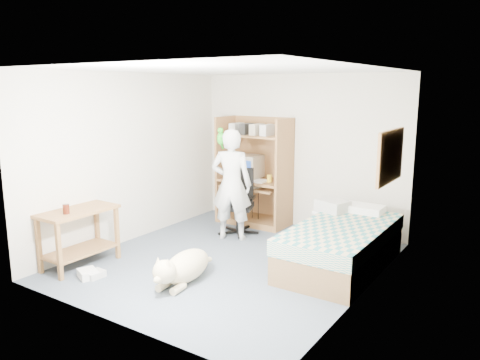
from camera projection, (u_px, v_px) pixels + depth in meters
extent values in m
plane|color=#475261|center=(231.00, 261.00, 6.25)|extent=(4.00, 4.00, 0.00)
cube|color=beige|center=(300.00, 152.00, 7.64)|extent=(3.60, 0.02, 2.50)
cube|color=beige|center=(368.00, 185.00, 5.03)|extent=(0.02, 4.00, 2.50)
cube|color=beige|center=(132.00, 158.00, 6.98)|extent=(0.02, 4.00, 2.50)
cube|color=white|center=(230.00, 70.00, 5.77)|extent=(3.60, 4.00, 0.02)
cube|color=brown|center=(226.00, 168.00, 8.16)|extent=(0.04, 0.60, 1.80)
cube|color=brown|center=(285.00, 175.00, 7.53)|extent=(0.04, 0.60, 1.80)
cube|color=brown|center=(263.00, 169.00, 8.08)|extent=(1.20, 0.02, 1.80)
cube|color=brown|center=(254.00, 181.00, 7.88)|extent=(1.12, 0.60, 0.04)
cube|color=brown|center=(251.00, 187.00, 7.83)|extent=(1.00, 0.50, 0.03)
cube|color=brown|center=(254.00, 136.00, 7.73)|extent=(1.12, 0.55, 0.03)
cube|color=brown|center=(254.00, 220.00, 8.01)|extent=(1.12, 0.60, 0.10)
cube|color=brown|center=(341.00, 254.00, 6.00)|extent=(1.00, 2.00, 0.36)
cube|color=#2B7275|center=(342.00, 233.00, 5.95)|extent=(1.02, 2.02, 0.20)
cube|color=white|center=(363.00, 209.00, 6.57)|extent=(0.55, 0.35, 0.12)
cube|color=brown|center=(78.00, 211.00, 5.97)|extent=(0.50, 1.00, 0.04)
cube|color=brown|center=(39.00, 246.00, 5.78)|extent=(0.05, 0.05, 0.70)
cube|color=brown|center=(59.00, 253.00, 5.57)|extent=(0.05, 0.05, 0.70)
cube|color=brown|center=(97.00, 229.00, 6.52)|extent=(0.05, 0.05, 0.70)
cube|color=brown|center=(117.00, 233.00, 6.30)|extent=(0.05, 0.05, 0.70)
cube|color=brown|center=(80.00, 251.00, 6.07)|extent=(0.46, 0.92, 0.03)
cube|color=#A07147|center=(391.00, 156.00, 5.74)|extent=(0.03, 0.90, 0.60)
cube|color=brown|center=(392.00, 131.00, 5.68)|extent=(0.04, 0.94, 0.04)
cube|color=brown|center=(389.00, 181.00, 5.80)|extent=(0.04, 0.94, 0.04)
cylinder|color=black|center=(238.00, 231.00, 7.43)|extent=(0.57, 0.57, 0.06)
cylinder|color=black|center=(238.00, 220.00, 7.39)|extent=(0.06, 0.06, 0.38)
cube|color=black|center=(238.00, 206.00, 7.35)|extent=(0.57, 0.57, 0.08)
cube|color=black|center=(241.00, 184.00, 7.49)|extent=(0.40, 0.20, 0.53)
cube|color=black|center=(223.00, 197.00, 7.37)|extent=(0.14, 0.28, 0.04)
cube|color=black|center=(253.00, 198.00, 7.27)|extent=(0.14, 0.28, 0.04)
imported|color=silver|center=(231.00, 185.00, 7.04)|extent=(0.72, 0.60, 1.69)
ellipsoid|color=#159618|center=(221.00, 138.00, 7.03)|extent=(0.12, 0.12, 0.20)
sphere|color=#159618|center=(220.00, 130.00, 6.97)|extent=(0.09, 0.09, 0.09)
cone|color=#D65C13|center=(220.00, 131.00, 6.93)|extent=(0.05, 0.05, 0.03)
cylinder|color=#159618|center=(222.00, 146.00, 7.10)|extent=(0.08, 0.14, 0.12)
ellipsoid|color=beige|center=(187.00, 266.00, 5.61)|extent=(0.47, 0.84, 0.36)
sphere|color=beige|center=(165.00, 272.00, 5.20)|extent=(0.27, 0.27, 0.27)
cone|color=beige|center=(158.00, 261.00, 5.18)|extent=(0.08, 0.08, 0.10)
cone|color=beige|center=(168.00, 263.00, 5.13)|extent=(0.08, 0.08, 0.10)
ellipsoid|color=beige|center=(159.00, 279.00, 5.11)|extent=(0.11, 0.15, 0.09)
cylinder|color=beige|center=(205.00, 260.00, 5.99)|extent=(0.10, 0.26, 0.13)
cube|color=silver|center=(332.00, 214.00, 6.64)|extent=(0.54, 0.48, 0.04)
cube|color=silver|center=(331.00, 240.00, 6.71)|extent=(0.49, 0.43, 0.03)
cylinder|color=silver|center=(314.00, 232.00, 6.67)|extent=(0.03, 0.03, 0.52)
cylinder|color=silver|center=(341.00, 236.00, 6.45)|extent=(0.03, 0.03, 0.52)
cylinder|color=silver|center=(323.00, 226.00, 6.92)|extent=(0.03, 0.03, 0.52)
cylinder|color=silver|center=(349.00, 231.00, 6.70)|extent=(0.03, 0.03, 0.52)
cube|color=#A6A6A1|center=(332.00, 206.00, 6.61)|extent=(0.50, 0.43, 0.18)
cube|color=beige|center=(248.00, 166.00, 7.95)|extent=(0.43, 0.45, 0.39)
cube|color=navy|center=(242.00, 168.00, 7.77)|extent=(0.33, 0.04, 0.26)
cube|color=beige|center=(248.00, 186.00, 7.82)|extent=(0.45, 0.17, 0.03)
cylinder|color=yellow|center=(269.00, 179.00, 7.64)|extent=(0.08, 0.08, 0.12)
cylinder|color=#3E140A|center=(66.00, 209.00, 5.76)|extent=(0.08, 0.08, 0.12)
cube|color=white|center=(88.00, 274.00, 5.70)|extent=(0.31, 0.28, 0.10)
cube|color=#BBBBB6|center=(95.00, 274.00, 5.71)|extent=(0.19, 0.23, 0.08)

